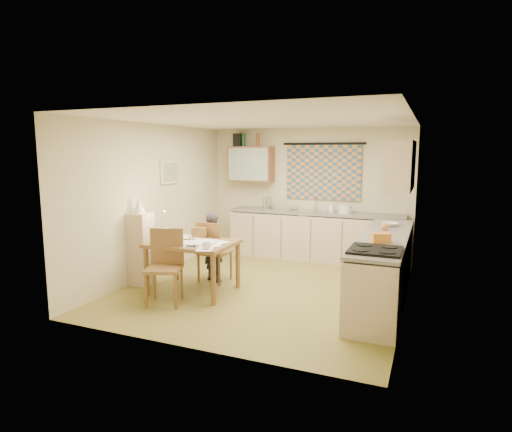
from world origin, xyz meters
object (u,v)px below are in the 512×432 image
at_px(stove, 374,289).
at_px(shelf_stand, 141,249).
at_px(counter_back, 315,236).
at_px(person, 213,247).
at_px(dining_table, 193,266).
at_px(chair_far, 214,263).
at_px(counter_right, 383,268).

relative_size(stove, shelf_stand, 0.85).
bearing_deg(counter_back, person, -119.23).
bearing_deg(person, counter_back, -101.56).
bearing_deg(counter_back, shelf_stand, -128.70).
relative_size(dining_table, chair_far, 1.24).
height_order(counter_right, person, person).
distance_m(stove, dining_table, 2.64).
bearing_deg(counter_right, dining_table, -165.18).
relative_size(counter_back, stove, 3.48).
bearing_deg(counter_back, stove, -63.19).
height_order(counter_right, stove, stove).
distance_m(chair_far, shelf_stand, 1.15).
height_order(counter_back, shelf_stand, shelf_stand).
bearing_deg(chair_far, counter_right, -174.20).
bearing_deg(stove, chair_far, 160.77).
height_order(dining_table, chair_far, chair_far).
relative_size(counter_right, person, 2.68).
height_order(chair_far, shelf_stand, shelf_stand).
bearing_deg(stove, counter_back, 116.81).
height_order(counter_back, chair_far, chair_far).
bearing_deg(counter_right, shelf_stand, -168.88).
bearing_deg(person, dining_table, 105.04).
bearing_deg(dining_table, counter_back, 65.56).
bearing_deg(counter_right, stove, -90.00).
bearing_deg(counter_right, chair_far, -177.16).
bearing_deg(shelf_stand, dining_table, 0.22).
relative_size(counter_back, chair_far, 3.40).
height_order(counter_back, counter_right, same).
xyz_separation_m(stove, dining_table, (-2.62, 0.33, -0.09)).
xyz_separation_m(dining_table, shelf_stand, (-0.92, -0.00, 0.18)).
height_order(stove, chair_far, chair_far).
height_order(counter_right, chair_far, chair_far).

